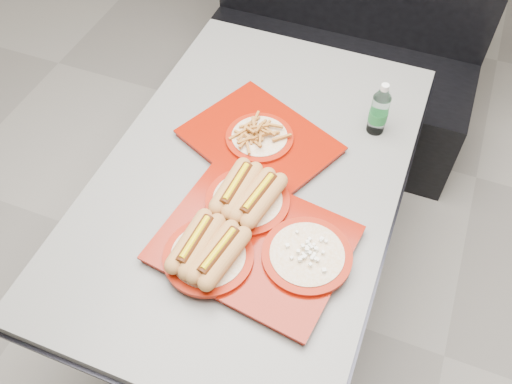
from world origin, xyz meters
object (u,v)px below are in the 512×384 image
at_px(booth_bench, 335,57).
at_px(water_bottle, 379,111).
at_px(tray_near, 248,235).
at_px(tray_far, 260,139).
at_px(diner_table, 251,206).

distance_m(booth_bench, water_bottle, 0.93).
distance_m(tray_near, tray_far, 0.38).
relative_size(diner_table, booth_bench, 1.05).
height_order(tray_near, water_bottle, water_bottle).
relative_size(tray_far, water_bottle, 2.87).
xyz_separation_m(booth_bench, water_bottle, (0.31, -0.77, 0.43)).
height_order(booth_bench, tray_far, booth_bench).
distance_m(diner_table, water_bottle, 0.52).
relative_size(diner_table, tray_near, 2.57).
xyz_separation_m(tray_near, water_bottle, (0.23, 0.56, 0.04)).
relative_size(booth_bench, tray_near, 2.44).
xyz_separation_m(tray_far, water_bottle, (0.33, 0.20, 0.06)).
distance_m(tray_near, water_bottle, 0.61).
xyz_separation_m(booth_bench, tray_near, (0.09, -1.33, 0.39)).
bearing_deg(diner_table, water_bottle, 46.30).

